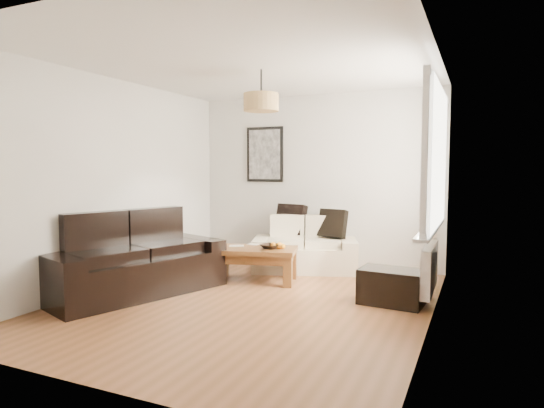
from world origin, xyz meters
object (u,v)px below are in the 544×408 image
at_px(sofa_leather, 134,256).
at_px(ottoman, 392,287).
at_px(loveseat_cream, 305,245).
at_px(coffee_table, 254,265).

height_order(sofa_leather, ottoman, sofa_leather).
bearing_deg(loveseat_cream, coffee_table, -130.81).
relative_size(loveseat_cream, coffee_table, 1.36).
height_order(loveseat_cream, coffee_table, loveseat_cream).
bearing_deg(coffee_table, sofa_leather, -134.07).
distance_m(sofa_leather, ottoman, 3.00).
relative_size(loveseat_cream, sofa_leather, 0.72).
xyz_separation_m(sofa_leather, ottoman, (2.88, 0.79, -0.25)).
height_order(loveseat_cream, ottoman, loveseat_cream).
xyz_separation_m(loveseat_cream, coffee_table, (-0.37, -0.92, -0.14)).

